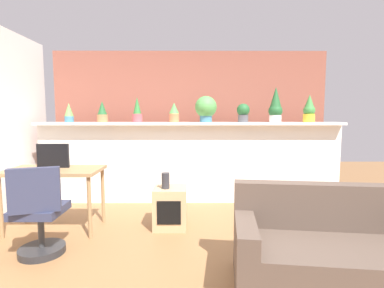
# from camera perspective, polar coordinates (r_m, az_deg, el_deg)

# --- Properties ---
(ground_plane) EXTENTS (12.00, 12.00, 0.00)m
(ground_plane) POSITION_cam_1_polar(r_m,az_deg,el_deg) (2.89, -0.50, -23.01)
(ground_plane) COLOR brown
(divider_wall) EXTENTS (4.74, 0.16, 1.24)m
(divider_wall) POSITION_cam_1_polar(r_m,az_deg,el_deg) (4.60, -0.42, -3.91)
(divider_wall) COLOR white
(divider_wall) RESTS_ON ground
(plant_shelf) EXTENTS (4.74, 0.39, 0.04)m
(plant_shelf) POSITION_cam_1_polar(r_m,az_deg,el_deg) (4.49, -0.43, 4.08)
(plant_shelf) COLOR white
(plant_shelf) RESTS_ON divider_wall
(brick_wall_behind) EXTENTS (4.74, 0.10, 2.50)m
(brick_wall_behind) POSITION_cam_1_polar(r_m,az_deg,el_deg) (5.13, -0.41, 4.15)
(brick_wall_behind) COLOR brown
(brick_wall_behind) RESTS_ON ground
(potted_plant_0) EXTENTS (0.14, 0.14, 0.30)m
(potted_plant_0) POSITION_cam_1_polar(r_m,az_deg,el_deg) (4.92, -23.25, 5.71)
(potted_plant_0) COLOR #386B84
(potted_plant_0) RESTS_ON plant_shelf
(potted_plant_1) EXTENTS (0.16, 0.16, 0.33)m
(potted_plant_1) POSITION_cam_1_polar(r_m,az_deg,el_deg) (4.71, -17.40, 6.04)
(potted_plant_1) COLOR #C66B42
(potted_plant_1) RESTS_ON plant_shelf
(potted_plant_2) EXTENTS (0.16, 0.16, 0.39)m
(potted_plant_2) POSITION_cam_1_polar(r_m,az_deg,el_deg) (4.59, -10.83, 6.45)
(potted_plant_2) COLOR #B7474C
(potted_plant_2) RESTS_ON plant_shelf
(potted_plant_3) EXTENTS (0.15, 0.15, 0.30)m
(potted_plant_3) POSITION_cam_1_polar(r_m,az_deg,el_deg) (4.47, -3.58, 6.26)
(potted_plant_3) COLOR #C66B42
(potted_plant_3) RESTS_ON plant_shelf
(potted_plant_4) EXTENTS (0.34, 0.34, 0.41)m
(potted_plant_4) POSITION_cam_1_polar(r_m,az_deg,el_deg) (4.48, 2.78, 7.15)
(potted_plant_4) COLOR #386B84
(potted_plant_4) RESTS_ON plant_shelf
(potted_plant_5) EXTENTS (0.20, 0.20, 0.29)m
(potted_plant_5) POSITION_cam_1_polar(r_m,az_deg,el_deg) (4.54, 10.13, 6.22)
(potted_plant_5) COLOR #4C4C51
(potted_plant_5) RESTS_ON plant_shelf
(potted_plant_6) EXTENTS (0.21, 0.21, 0.55)m
(potted_plant_6) POSITION_cam_1_polar(r_m,az_deg,el_deg) (4.65, 16.26, 7.23)
(potted_plant_6) COLOR silver
(potted_plant_6) RESTS_ON plant_shelf
(potted_plant_7) EXTENTS (0.18, 0.18, 0.43)m
(potted_plant_7) POSITION_cam_1_polar(r_m,az_deg,el_deg) (4.85, 22.25, 6.35)
(potted_plant_7) COLOR gold
(potted_plant_7) RESTS_ON plant_shelf
(desk) EXTENTS (1.10, 0.60, 0.75)m
(desk) POSITION_cam_1_polar(r_m,az_deg,el_deg) (3.84, -25.69, -5.71)
(desk) COLOR #99754C
(desk) RESTS_ON ground
(tv_monitor) EXTENTS (0.38, 0.04, 0.29)m
(tv_monitor) POSITION_cam_1_polar(r_m,az_deg,el_deg) (3.89, -25.88, -2.11)
(tv_monitor) COLOR black
(tv_monitor) RESTS_ON desk
(office_chair) EXTENTS (0.50, 0.50, 0.91)m
(office_chair) POSITION_cam_1_polar(r_m,az_deg,el_deg) (3.26, -28.08, -12.85)
(office_chair) COLOR #262628
(office_chair) RESTS_ON ground
(side_cube_shelf) EXTENTS (0.40, 0.41, 0.50)m
(side_cube_shelf) POSITION_cam_1_polar(r_m,az_deg,el_deg) (3.65, -4.38, -12.46)
(side_cube_shelf) COLOR tan
(side_cube_shelf) RESTS_ON ground
(vase_on_shelf) EXTENTS (0.10, 0.10, 0.20)m
(vase_on_shelf) POSITION_cam_1_polar(r_m,az_deg,el_deg) (3.53, -5.28, -7.26)
(vase_on_shelf) COLOR #2D2D33
(vase_on_shelf) RESTS_ON side_cube_shelf
(couch) EXTENTS (1.64, 0.95, 0.80)m
(couch) POSITION_cam_1_polar(r_m,az_deg,el_deg) (2.70, 26.31, -19.10)
(couch) COLOR brown
(couch) RESTS_ON ground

